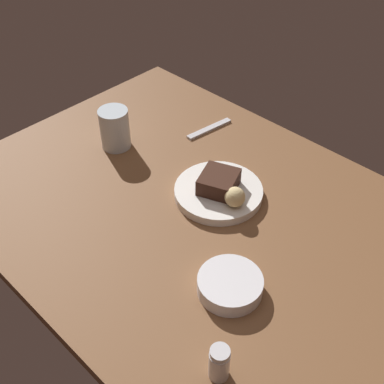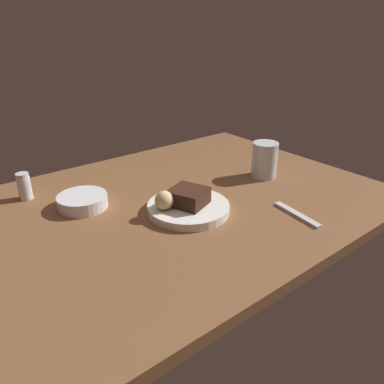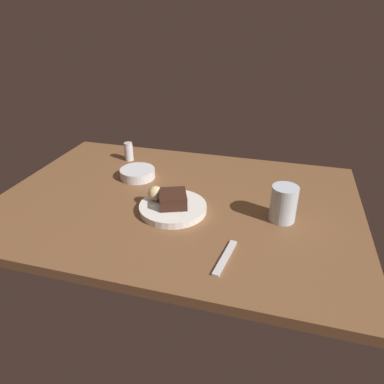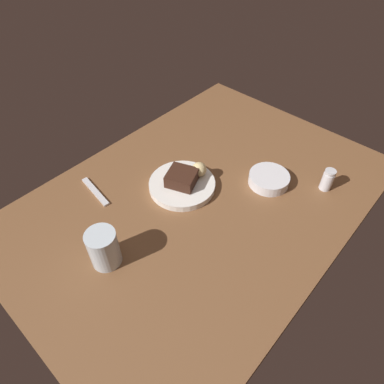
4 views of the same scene
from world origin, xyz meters
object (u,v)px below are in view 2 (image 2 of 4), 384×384
at_px(dessert_plate, 188,208).
at_px(side_bowl, 83,201).
at_px(bread_roll, 164,200).
at_px(dessert_spoon, 297,214).
at_px(chocolate_cake_slice, 188,197).
at_px(salt_shaker, 24,186).
at_px(water_glass, 265,160).

relative_size(dessert_plate, side_bowl, 1.63).
bearing_deg(bread_roll, dessert_plate, 165.32).
height_order(dessert_plate, dessert_spoon, dessert_plate).
relative_size(chocolate_cake_slice, bread_roll, 1.85).
bearing_deg(dessert_spoon, chocolate_cake_slice, -124.87).
bearing_deg(side_bowl, chocolate_cake_slice, 136.43).
bearing_deg(chocolate_cake_slice, salt_shaker, -48.14).
bearing_deg(salt_shaker, side_bowl, 124.68).
height_order(dessert_plate, bread_roll, bread_roll).
relative_size(bread_roll, side_bowl, 0.36).
xyz_separation_m(dessert_plate, bread_roll, (0.06, -0.02, 0.03)).
distance_m(dessert_plate, salt_shaker, 0.46).
relative_size(dessert_plate, water_glass, 1.92).
bearing_deg(salt_shaker, water_glass, 154.81).
distance_m(salt_shaker, side_bowl, 0.18).
bearing_deg(water_glass, dessert_plate, 7.05).
relative_size(water_glass, dessert_spoon, 0.74).
relative_size(chocolate_cake_slice, water_glass, 0.80).
bearing_deg(bread_roll, side_bowl, -51.69).
relative_size(bread_roll, water_glass, 0.43).
height_order(bread_roll, dessert_spoon, bread_roll).
bearing_deg(salt_shaker, dessert_spoon, 133.79).
distance_m(bread_roll, side_bowl, 0.23).
height_order(dessert_plate, side_bowl, side_bowl).
bearing_deg(chocolate_cake_slice, dessert_plate, 19.36).
bearing_deg(bread_roll, chocolate_cake_slice, 165.56).
relative_size(dessert_plate, chocolate_cake_slice, 2.41).
xyz_separation_m(salt_shaker, water_glass, (-0.64, 0.30, 0.02)).
bearing_deg(water_glass, side_bowl, -15.90).
relative_size(salt_shaker, dessert_spoon, 0.51).
height_order(side_bowl, dessert_spoon, side_bowl).
distance_m(dessert_plate, bread_roll, 0.07).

